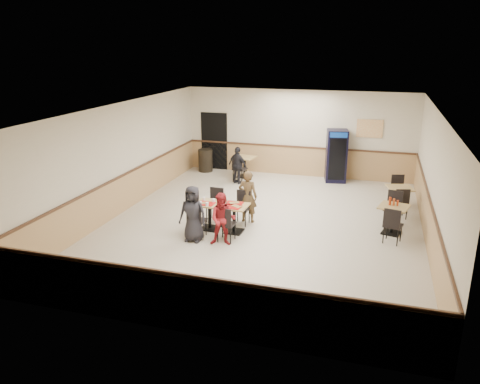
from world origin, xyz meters
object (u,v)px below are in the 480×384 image
(lone_diner, at_px, (238,165))
(side_table_far, at_px, (399,195))
(main_table, at_px, (222,213))
(pepsi_cooler, at_px, (336,156))
(side_table_near, at_px, (393,215))
(diner_man_opposite, at_px, (248,197))
(back_table, at_px, (245,164))
(diner_woman_right, at_px, (223,219))
(trash_bin, at_px, (205,160))
(diner_woman_left, at_px, (193,214))

(lone_diner, relative_size, side_table_far, 1.56)
(main_table, xyz_separation_m, pepsi_cooler, (2.29, 5.29, 0.42))
(side_table_near, height_order, pepsi_cooler, pepsi_cooler)
(main_table, xyz_separation_m, diner_man_opposite, (0.45, 0.78, 0.23))
(main_table, xyz_separation_m, back_table, (-0.82, 4.89, 0.02))
(diner_man_opposite, bearing_deg, side_table_far, -150.77)
(side_table_near, height_order, back_table, back_table)
(diner_woman_right, relative_size, side_table_far, 1.57)
(lone_diner, bearing_deg, main_table, 124.54)
(diner_man_opposite, relative_size, pepsi_cooler, 0.79)
(main_table, bearing_deg, trash_bin, 116.76)
(side_table_far, height_order, back_table, back_table)
(diner_woman_right, relative_size, side_table_near, 1.54)
(diner_woman_right, bearing_deg, side_table_far, 30.68)
(main_table, relative_size, diner_woman_left, 0.99)
(diner_woman_left, xyz_separation_m, diner_woman_right, (0.75, -0.03, -0.05))
(diner_woman_left, xyz_separation_m, side_table_far, (4.74, 3.57, -0.22))
(diner_woman_right, relative_size, pepsi_cooler, 0.71)
(diner_woman_right, xyz_separation_m, side_table_near, (3.79, 1.83, -0.15))
(diner_man_opposite, height_order, trash_bin, diner_man_opposite)
(diner_man_opposite, relative_size, lone_diner, 1.11)
(diner_man_opposite, height_order, side_table_near, diner_man_opposite)
(main_table, distance_m, side_table_far, 5.11)
(diner_woman_left, relative_size, trash_bin, 1.66)
(lone_diner, bearing_deg, side_table_near, 171.38)
(diner_woman_right, bearing_deg, back_table, 89.69)
(main_table, xyz_separation_m, lone_diner, (-0.82, 4.07, 0.16))
(diner_woman_right, relative_size, diner_man_opposite, 0.91)
(main_table, distance_m, back_table, 4.96)
(side_table_near, bearing_deg, lone_diner, 148.19)
(side_table_far, distance_m, pepsi_cooler, 3.23)
(diner_man_opposite, xyz_separation_m, trash_bin, (-2.86, 4.46, -0.29))
(diner_woman_left, height_order, diner_man_opposite, diner_man_opposite)
(main_table, height_order, pepsi_cooler, pepsi_cooler)
(side_table_near, bearing_deg, pepsi_cooler, 112.97)
(side_table_far, bearing_deg, diner_man_opposite, -152.41)
(side_table_near, relative_size, back_table, 1.02)
(side_table_near, xyz_separation_m, pepsi_cooler, (-1.81, 4.26, 0.41))
(lone_diner, bearing_deg, back_table, -66.82)
(side_table_near, distance_m, side_table_far, 1.77)
(diner_man_opposite, distance_m, side_table_far, 4.33)
(pepsi_cooler, bearing_deg, side_table_far, -62.41)
(lone_diner, xyz_separation_m, pepsi_cooler, (3.10, 1.22, 0.26))
(main_table, height_order, back_table, back_table)
(side_table_far, relative_size, back_table, 1.00)
(diner_woman_left, relative_size, pepsi_cooler, 0.77)
(main_table, distance_m, diner_woman_left, 0.93)
(diner_man_opposite, distance_m, pepsi_cooler, 4.87)
(diner_woman_left, relative_size, side_table_near, 1.66)
(diner_woman_left, distance_m, lone_diner, 4.86)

